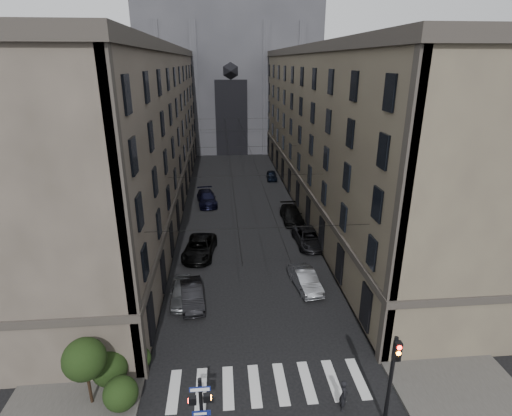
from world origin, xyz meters
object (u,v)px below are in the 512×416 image
object	(u,v)px
car_right_far	(272,175)
car_left_midnear	(192,295)
car_left_far	(207,198)
car_left_midfar	(200,248)
car_right_midnear	(309,238)
car_left_near	(182,292)
car_right_midfar	(292,215)
car_right_near	(305,280)
gothic_tower	(229,58)
pedestrian_signal_left	(201,408)
pedestrian	(344,395)
traffic_light_right	(393,371)

from	to	relation	value
car_right_far	car_left_midnear	bearing A→B (deg)	-103.78
car_left_midnear	car_left_far	distance (m)	22.33
car_left_midfar	car_right_midnear	size ratio (longest dim) A/B	1.06
car_left_near	car_left_midnear	world-z (taller)	car_left_midnear
car_left_near	car_right_midfar	distance (m)	18.80
car_left_midfar	car_right_far	size ratio (longest dim) A/B	1.52
car_left_near	car_right_near	world-z (taller)	same
car_left_midnear	car_left_midfar	world-z (taller)	car_left_midfar
gothic_tower	car_right_far	distance (m)	33.85
car_right_near	car_right_midnear	bearing A→B (deg)	67.86
pedestrian_signal_left	pedestrian	bearing A→B (deg)	11.70
car_left_midnear	car_right_midfar	bearing A→B (deg)	49.51
pedestrian_signal_left	pedestrian	xyz separation A→B (m)	(7.24, 1.50, -1.42)
car_left_near	car_right_near	bearing A→B (deg)	2.34
car_left_near	car_right_far	bearing A→B (deg)	68.31
car_left_near	car_right_far	size ratio (longest dim) A/B	1.15
car_left_far	pedestrian	xyz separation A→B (m)	(7.93, -32.82, 0.09)
car_left_midfar	car_left_far	world-z (taller)	car_left_far
gothic_tower	pedestrian	bearing A→B (deg)	-87.04
pedestrian_signal_left	car_left_near	size ratio (longest dim) A/B	0.91
gothic_tower	car_left_midnear	distance (m)	63.95
gothic_tower	car_left_midfar	xyz separation A→B (m)	(-4.50, -53.52, -16.99)
car_left_midfar	car_left_far	size ratio (longest dim) A/B	1.04
car_right_midfar	car_right_far	size ratio (longest dim) A/B	1.40
pedestrian_signal_left	car_left_near	world-z (taller)	pedestrian_signal_left
gothic_tower	traffic_light_right	xyz separation A→B (m)	(5.60, -73.04, -14.51)
pedestrian_signal_left	car_left_near	distance (m)	12.79
car_left_near	pedestrian	world-z (taller)	pedestrian
car_left_midnear	car_right_far	distance (m)	34.35
pedestrian	gothic_tower	bearing A→B (deg)	17.09
traffic_light_right	car_left_near	world-z (taller)	traffic_light_right
pedestrian_signal_left	traffic_light_right	bearing A→B (deg)	2.64
car_right_near	car_right_midfar	size ratio (longest dim) A/B	0.85
car_right_near	car_left_midfar	bearing A→B (deg)	135.29
traffic_light_right	car_right_far	world-z (taller)	traffic_light_right
car_left_midnear	car_right_far	world-z (taller)	car_left_midnear
car_right_midnear	car_right_far	bearing A→B (deg)	89.78
pedestrian_signal_left	car_right_near	xyz separation A→B (m)	(7.71, 13.42, -1.58)
gothic_tower	car_left_far	bearing A→B (deg)	-96.13
car_right_near	car_right_midnear	world-z (taller)	car_right_midnear
car_left_midnear	car_left_midfar	size ratio (longest dim) A/B	0.79
car_left_near	car_left_midnear	xyz separation A→B (m)	(0.79, -0.54, 0.01)
car_left_near	car_right_near	xyz separation A→B (m)	(9.71, 0.88, -0.00)
car_left_midnear	car_left_far	world-z (taller)	car_left_far
traffic_light_right	car_left_midfar	distance (m)	22.11
car_right_near	pedestrian	size ratio (longest dim) A/B	2.52
gothic_tower	car_right_midfar	bearing A→B (deg)	-83.05
pedestrian_signal_left	car_left_near	xyz separation A→B (m)	(-2.00, 12.54, -1.58)
car_left_near	gothic_tower	bearing A→B (deg)	81.97
car_left_midnear	car_right_far	size ratio (longest dim) A/B	1.21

